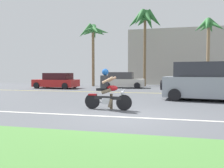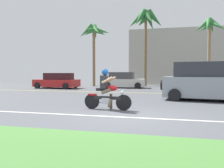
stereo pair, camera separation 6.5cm
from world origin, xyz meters
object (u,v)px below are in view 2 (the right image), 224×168
motorcyclist (107,92)px  palm_tree_0 (145,22)px  parked_car_0 (57,81)px  palm_tree_1 (94,33)px  palm_tree_2 (210,30)px  suv_nearby (208,82)px  parked_car_1 (123,80)px

motorcyclist → palm_tree_0: size_ratio=0.24×
parked_car_0 → palm_tree_1: bearing=58.1°
parked_car_0 → palm_tree_2: (13.68, 3.32, 4.72)m
palm_tree_0 → palm_tree_2: palm_tree_0 is taller
motorcyclist → suv_nearby: suv_nearby is taller
palm_tree_2 → palm_tree_0: bearing=168.8°
motorcyclist → parked_car_1: (-1.52, 12.15, 0.01)m
parked_car_0 → parked_car_1: size_ratio=1.07×
suv_nearby → palm_tree_1: (-9.47, 10.01, 4.60)m
palm_tree_2 → motorcyclist: bearing=-115.0°
motorcyclist → palm_tree_2: (6.30, 13.50, 4.70)m
motorcyclist → palm_tree_2: 15.62m
parked_car_0 → palm_tree_0: palm_tree_0 is taller
palm_tree_0 → palm_tree_1: size_ratio=1.19×
motorcyclist → parked_car_0: 12.58m
suv_nearby → parked_car_0: bearing=152.2°
parked_car_1 → palm_tree_2: bearing=9.8°
palm_tree_1 → palm_tree_0: bearing=7.6°
palm_tree_0 → parked_car_1: bearing=-126.0°
palm_tree_0 → palm_tree_1: palm_tree_0 is taller
palm_tree_1 → parked_car_0: bearing=-121.9°
suv_nearby → motorcyclist: bearing=-138.3°
motorcyclist → palm_tree_1: bearing=109.8°
parked_car_1 → palm_tree_0: (1.84, 2.53, 5.98)m
motorcyclist → palm_tree_0: (0.33, 14.68, 5.99)m
parked_car_0 → palm_tree_2: bearing=13.6°
motorcyclist → parked_car_1: 12.24m
motorcyclist → palm_tree_0: bearing=88.7°
suv_nearby → parked_car_1: suv_nearby is taller
motorcyclist → palm_tree_0: 15.86m
motorcyclist → parked_car_0: size_ratio=0.47×
palm_tree_1 → palm_tree_2: size_ratio=1.03×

